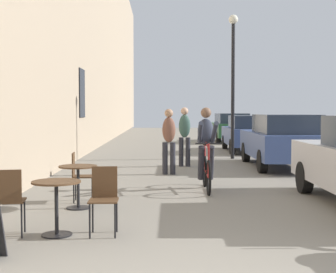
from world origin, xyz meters
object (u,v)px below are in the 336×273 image
cafe_chair_near_toward_wall (9,198)px  cafe_chair_mid_toward_street (79,173)px  street_lamp (233,68)px  cafe_chair_near_toward_street (104,195)px  parked_car_second (282,140)px  cafe_table_near (56,196)px  cafe_table_mid (78,178)px  cyclist_on_bicycle (206,151)px  parked_car_third (248,133)px  parked_car_fourth (230,127)px  pedestrian_mid (185,133)px  pedestrian_near (169,138)px

cafe_chair_near_toward_wall → cafe_chair_mid_toward_street: bearing=78.3°
cafe_chair_near_toward_wall → street_lamp: street_lamp is taller
cafe_chair_near_toward_wall → street_lamp: (4.45, 10.26, 2.59)m
cafe_chair_near_toward_street → parked_car_second: bearing=60.3°
cafe_table_near → cafe_chair_mid_toward_street: cafe_chair_mid_toward_street is taller
cafe_table_mid → cyclist_on_bicycle: size_ratio=0.41×
parked_car_third → cafe_table_near: bearing=-110.6°
parked_car_fourth → pedestrian_mid: bearing=-105.0°
pedestrian_mid → parked_car_fourth: (3.01, 11.23, -0.20)m
cafe_table_mid → cafe_chair_mid_toward_street: 0.59m
parked_car_fourth → parked_car_second: bearing=-90.9°
cafe_chair_mid_toward_street → pedestrian_mid: bearing=68.6°
cafe_table_mid → cyclist_on_bicycle: 3.04m
cafe_table_mid → pedestrian_mid: pedestrian_mid is taller
street_lamp → parked_car_second: street_lamp is taller
cafe_chair_mid_toward_street → parked_car_fourth: size_ratio=0.21×
pedestrian_near → parked_car_fourth: pedestrian_near is taller
cafe_table_near → cafe_table_mid: (-0.01, 1.77, 0.00)m
cafe_table_near → cyclist_on_bicycle: cyclist_on_bicycle is taller
pedestrian_mid → street_lamp: bearing=52.2°
parked_car_third → cafe_chair_near_toward_street: bearing=-108.3°
cyclist_on_bicycle → parked_car_fourth: cyclist_on_bicycle is taller
cafe_chair_near_toward_street → parked_car_second: (4.30, 7.54, 0.28)m
street_lamp → cyclist_on_bicycle: bearing=-103.3°
cafe_table_mid → cafe_chair_mid_toward_street: (-0.08, 0.59, -0.00)m
pedestrian_near → parked_car_fourth: size_ratio=0.40×
cafe_table_mid → pedestrian_near: size_ratio=0.43×
cafe_chair_near_toward_wall → cafe_table_mid: cafe_chair_near_toward_wall is taller
parked_car_third → street_lamp: bearing=-110.2°
cafe_chair_near_toward_wall → parked_car_third: 14.25m
pedestrian_mid → parked_car_second: (2.82, -0.29, -0.19)m
cafe_table_near → cafe_chair_near_toward_street: cafe_chair_near_toward_street is taller
street_lamp → parked_car_third: (1.06, 2.88, -2.35)m
parked_car_third → parked_car_fourth: 6.08m
parked_car_fourth → cafe_table_mid: bearing=-106.4°
cafe_chair_mid_toward_street → pedestrian_near: bearing=65.8°
cafe_chair_near_toward_street → parked_car_fourth: bearing=76.8°
cafe_chair_near_toward_street → parked_car_third: 13.69m
cyclist_on_bicycle → parked_car_second: cyclist_on_bicycle is taller
cafe_table_near → cafe_chair_near_toward_street: size_ratio=0.81×
cafe_table_near → parked_car_fourth: bearing=75.1°
pedestrian_mid → parked_car_fourth: 11.63m
cafe_table_near → cafe_table_mid: bearing=90.4°
pedestrian_mid → pedestrian_near: bearing=-105.4°
cafe_table_mid → parked_car_third: parked_car_third is taller
cafe_table_mid → parked_car_fourth: (5.12, 17.38, 0.27)m
cafe_chair_mid_toward_street → parked_car_third: (5.01, 10.71, 0.24)m
parked_car_third → parked_car_fourth: (0.19, 6.08, 0.03)m
parked_car_second → parked_car_third: (0.00, 5.45, -0.04)m
cafe_chair_near_toward_street → street_lamp: 10.93m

